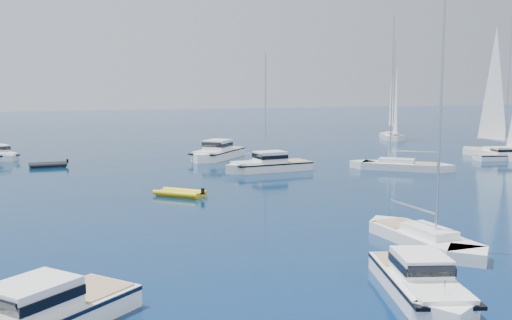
{
  "coord_description": "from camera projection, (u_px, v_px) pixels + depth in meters",
  "views": [
    {
      "loc": [
        -20.61,
        -19.78,
        8.24
      ],
      "look_at": [
        -2.76,
        25.98,
        2.2
      ],
      "focal_mm": 41.53,
      "sensor_mm": 36.0,
      "label": 1
    }
  ],
  "objects": [
    {
      "name": "motor_cruiser_horizon",
      "position": [
        0.0,
        159.0,
        68.35
      ],
      "size": [
        5.25,
        8.38,
        2.11
      ],
      "primitive_type": null,
      "rotation": [
        0.0,
        0.0,
        3.52
      ],
      "color": "white",
      "rests_on": "ground"
    },
    {
      "name": "sailboat_centre",
      "position": [
        260.0,
        168.0,
        60.51
      ],
      "size": [
        8.28,
        5.68,
        12.09
      ],
      "primitive_type": null,
      "rotation": [
        0.0,
        0.0,
        5.19
      ],
      "color": "white",
      "rests_on": "ground"
    },
    {
      "name": "sailboat_sails_far",
      "position": [
        392.0,
        139.0,
        95.18
      ],
      "size": [
        7.3,
        11.33,
        16.37
      ],
      "primitive_type": null,
      "rotation": [
        0.0,
        0.0,
        2.71
      ],
      "color": "silver",
      "rests_on": "ground"
    },
    {
      "name": "tender_yellow",
      "position": [
        180.0,
        196.0,
        45.13
      ],
      "size": [
        4.33,
        4.35,
        0.95
      ],
      "primitive_type": null,
      "rotation": [
        0.0,
        0.0,
        0.78
      ],
      "color": "yellow",
      "rests_on": "ground"
    },
    {
      "name": "motor_cruiser_near",
      "position": [
        421.0,
        296.0,
        23.55
      ],
      "size": [
        4.97,
        8.56,
        2.15
      ],
      "primitive_type": null,
      "rotation": [
        0.0,
        0.0,
        2.82
      ],
      "color": "white",
      "rests_on": "ground"
    },
    {
      "name": "motor_cruiser_far_r",
      "position": [
        504.0,
        160.0,
        67.49
      ],
      "size": [
        7.67,
        3.98,
        1.93
      ],
      "primitive_type": null,
      "rotation": [
        0.0,
        0.0,
        4.46
      ],
      "color": "silver",
      "rests_on": "ground"
    },
    {
      "name": "motor_cruiser_centre",
      "position": [
        268.0,
        171.0,
        58.51
      ],
      "size": [
        9.77,
        3.65,
        2.51
      ],
      "primitive_type": null,
      "rotation": [
        0.0,
        0.0,
        1.65
      ],
      "color": "silver",
      "rests_on": "ground"
    },
    {
      "name": "sailboat_mid_r",
      "position": [
        401.0,
        170.0,
        59.57
      ],
      "size": [
        9.96,
        9.36,
        15.96
      ],
      "primitive_type": null,
      "rotation": [
        0.0,
        0.0,
        0.84
      ],
      "color": "silver",
      "rests_on": "ground"
    },
    {
      "name": "sailboat_fore",
      "position": [
        424.0,
        244.0,
        31.22
      ],
      "size": [
        2.51,
        9.59,
        14.09
      ],
      "primitive_type": null,
      "rotation": [
        0.0,
        0.0,
        3.14
      ],
      "color": "white",
      "rests_on": "ground"
    },
    {
      "name": "tender_grey_far",
      "position": [
        48.0,
        167.0,
        61.6
      ],
      "size": [
        3.97,
        2.24,
        0.95
      ],
      "primitive_type": null,
      "rotation": [
        0.0,
        0.0,
        1.6
      ],
      "color": "black",
      "rests_on": "ground"
    },
    {
      "name": "sailboat_sails_r",
      "position": [
        497.0,
        157.0,
        70.0
      ],
      "size": [
        3.25,
        11.99,
        17.57
      ],
      "primitive_type": null,
      "rotation": [
        0.0,
        0.0,
        3.13
      ],
      "color": "white",
      "rests_on": "ground"
    },
    {
      "name": "motor_cruiser_distant",
      "position": [
        217.0,
        159.0,
        68.73
      ],
      "size": [
        9.56,
        10.13,
        2.8
      ],
      "primitive_type": null,
      "rotation": [
        0.0,
        0.0,
        2.41
      ],
      "color": "white",
      "rests_on": "ground"
    }
  ]
}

